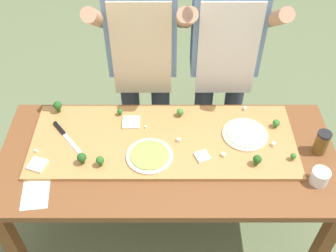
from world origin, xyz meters
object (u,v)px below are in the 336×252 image
object	(u,v)px
pizza_slice_near_right	(203,156)
recipe_note	(36,195)
prep_table	(168,166)
cheese_crumble_d	(146,127)
cheese_crumble_b	(274,144)
pizza_slice_far_right	(38,164)
flour_cup	(320,178)
broccoli_floret_center_right	(58,106)
cheese_crumble_c	(179,140)
broccoli_floret_front_right	(101,161)
cook_right	(225,55)
sauce_jar	(322,143)
cheese_crumble_a	(245,108)
cook_left	(143,55)
cheese_crumble_e	(37,150)
broccoli_floret_back_mid	(277,123)
pizza_whole_pesto_green	(150,156)
broccoli_floret_back_right	(82,158)
cheese_crumble_f	(224,155)
pizza_whole_cheese_artichoke	(246,134)
chefs_knife	(64,133)
broccoli_floret_front_mid	(294,156)
broccoli_floret_front_left	(120,112)
broccoli_floret_back_left	(181,112)
pizza_slice_far_left	(132,122)
broccoli_floret_center_left	(258,160)

from	to	relation	value
pizza_slice_near_right	recipe_note	distance (m)	0.85
prep_table	cheese_crumble_d	distance (m)	0.25
pizza_slice_near_right	cheese_crumble_b	world-z (taller)	cheese_crumble_b
pizza_slice_far_right	flour_cup	xyz separation A→B (m)	(1.42, -0.09, 0.01)
prep_table	flour_cup	bearing A→B (deg)	-13.48
broccoli_floret_center_right	cheese_crumble_c	xyz separation A→B (m)	(0.69, -0.23, -0.03)
broccoli_floret_front_right	cook_right	distance (m)	0.98
broccoli_floret_center_right	cook_right	world-z (taller)	cook_right
sauce_jar	cheese_crumble_a	bearing A→B (deg)	139.43
cook_left	cheese_crumble_e	bearing A→B (deg)	-132.68
cheese_crumble_b	pizza_slice_near_right	bearing A→B (deg)	-168.17
broccoli_floret_back_mid	cook_left	xyz separation A→B (m)	(-0.75, 0.41, 0.17)
pizza_whole_pesto_green	broccoli_floret_back_right	size ratio (longest dim) A/B	3.56
pizza_whole_pesto_green	recipe_note	size ratio (longest dim) A/B	1.45
cheese_crumble_d	sauce_jar	bearing A→B (deg)	-9.45
cheese_crumble_f	pizza_whole_cheese_artichoke	bearing A→B (deg)	48.05
chefs_knife	pizza_slice_far_right	bearing A→B (deg)	-112.64
broccoli_floret_front_mid	cheese_crumble_d	world-z (taller)	broccoli_floret_front_mid
cheese_crumble_b	cheese_crumble_a	bearing A→B (deg)	112.19
pizza_slice_near_right	cheese_crumble_d	size ratio (longest dim) A/B	5.66
pizza_slice_near_right	broccoli_floret_center_right	distance (m)	0.88
broccoli_floret_front_right	cheese_crumble_d	size ratio (longest dim) A/B	5.00
broccoli_floret_back_mid	broccoli_floret_front_left	size ratio (longest dim) A/B	1.22
prep_table	recipe_note	distance (m)	0.70
broccoli_floret_front_mid	cook_right	distance (m)	0.74
broccoli_floret_back_mid	broccoli_floret_back_left	xyz separation A→B (m)	(-0.53, 0.09, 0.00)
flour_cup	prep_table	bearing A→B (deg)	166.52
pizza_slice_far_left	cheese_crumble_d	size ratio (longest dim) A/B	7.82
broccoli_floret_back_left	cook_left	bearing A→B (deg)	124.37
pizza_slice_far_right	cheese_crumble_a	distance (m)	1.19
pizza_slice_near_right	broccoli_floret_center_left	xyz separation A→B (m)	(0.27, -0.05, 0.03)
pizza_whole_cheese_artichoke	flour_cup	size ratio (longest dim) A/B	2.73
recipe_note	cook_left	bearing A→B (deg)	59.82
cheese_crumble_d	sauce_jar	xyz separation A→B (m)	(0.93, -0.15, 0.04)
cheese_crumble_f	broccoli_floret_front_right	bearing A→B (deg)	-174.27
broccoli_floret_front_right	cheese_crumble_c	xyz separation A→B (m)	(0.40, 0.17, -0.03)
chefs_knife	cheese_crumble_b	distance (m)	1.14
broccoli_floret_back_mid	cheese_crumble_b	distance (m)	0.15
pizza_slice_far_right	broccoli_floret_back_right	bearing A→B (deg)	3.83
broccoli_floret_front_left	cheese_crumble_f	bearing A→B (deg)	-28.77
pizza_slice_far_left	broccoli_floret_back_left	size ratio (longest dim) A/B	1.88
cheese_crumble_c	cook_right	xyz separation A→B (m)	(0.28, 0.52, 0.19)
cheese_crumble_e	broccoli_floret_back_right	bearing A→B (deg)	-17.00
pizza_slice_far_left	recipe_note	distance (m)	0.64
chefs_knife	cheese_crumble_f	world-z (taller)	cheese_crumble_f
pizza_slice_near_right	broccoli_floret_front_mid	size ratio (longest dim) A/B	1.59
broccoli_floret_front_right	sauce_jar	xyz separation A→B (m)	(1.15, 0.11, 0.01)
broccoli_floret_front_right	prep_table	bearing A→B (deg)	15.04
cheese_crumble_d	broccoli_floret_back_left	bearing A→B (deg)	26.53
broccoli_floret_front_left	broccoli_floret_back_right	size ratio (longest dim) A/B	0.61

